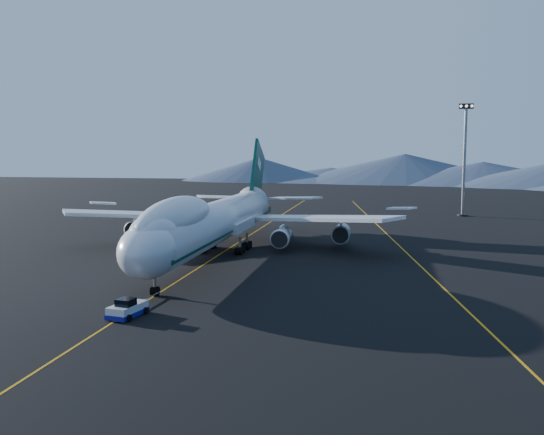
# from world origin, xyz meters

# --- Properties ---
(ground) EXTENTS (500.00, 500.00, 0.00)m
(ground) POSITION_xyz_m (0.00, 0.00, 0.00)
(ground) COLOR black
(ground) RESTS_ON ground
(taxiway_line_main) EXTENTS (0.25, 220.00, 0.01)m
(taxiway_line_main) POSITION_xyz_m (0.00, 0.00, 0.01)
(taxiway_line_main) COLOR orange
(taxiway_line_main) RESTS_ON ground
(taxiway_line_side) EXTENTS (28.08, 198.09, 0.01)m
(taxiway_line_side) POSITION_xyz_m (30.00, 10.00, 0.01)
(taxiway_line_side) COLOR orange
(taxiway_line_side) RESTS_ON ground
(boeing_747) EXTENTS (59.62, 72.43, 19.37)m
(boeing_747) POSITION_xyz_m (0.00, 0.03, 5.81)
(boeing_747) COLOR silver
(boeing_747) RESTS_ON ground
(pushback_tug) EXTENTS (3.31, 4.99, 2.02)m
(pushback_tug) POSITION_xyz_m (0.55, -35.49, 0.64)
(pushback_tug) COLOR silver
(pushback_tug) RESTS_ON ground
(floodlight_mast) EXTENTS (3.53, 2.65, 28.60)m
(floodlight_mast) POSITION_xyz_m (46.28, 69.02, 14.49)
(floodlight_mast) COLOR black
(floodlight_mast) RESTS_ON ground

